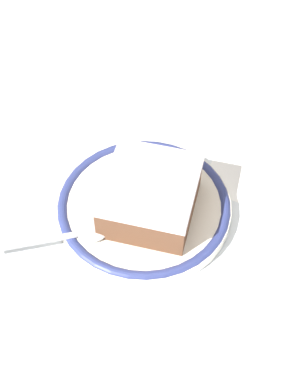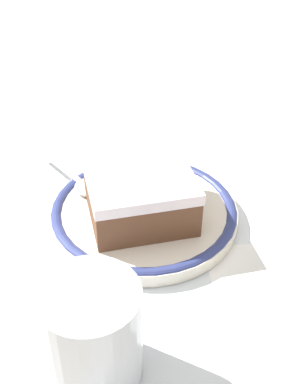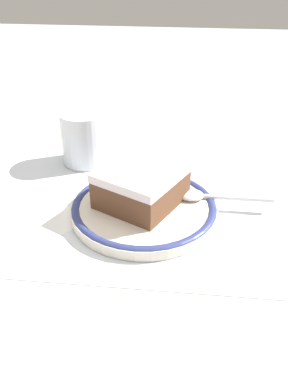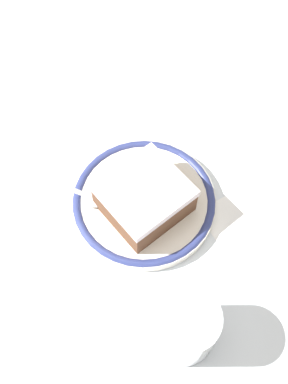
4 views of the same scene
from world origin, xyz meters
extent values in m
plane|color=#B7B2A8|center=(0.00, 0.00, 0.00)|extent=(2.40, 2.40, 0.00)
cube|color=silver|center=(0.00, 0.00, 0.00)|extent=(0.47, 0.31, 0.00)
cylinder|color=silver|center=(0.01, 0.02, 0.01)|extent=(0.18, 0.18, 0.01)
torus|color=navy|center=(0.01, 0.02, 0.01)|extent=(0.18, 0.18, 0.01)
cube|color=brown|center=(0.01, 0.02, 0.03)|extent=(0.12, 0.12, 0.04)
cube|color=white|center=(0.01, 0.02, 0.06)|extent=(0.12, 0.13, 0.01)
ellipsoid|color=silver|center=(-0.05, 0.00, 0.02)|extent=(0.03, 0.03, 0.01)
cylinder|color=silver|center=(-0.11, 0.00, 0.02)|extent=(0.09, 0.01, 0.01)
cylinder|color=silver|center=(0.11, -0.11, 0.04)|extent=(0.07, 0.07, 0.08)
cylinder|color=silver|center=(0.11, -0.11, 0.01)|extent=(0.06, 0.06, 0.02)
cube|color=white|center=(0.15, 0.07, 0.00)|extent=(0.16, 0.17, 0.00)
camera|label=1|loc=(-0.07, -0.32, 0.48)|focal=52.07mm
camera|label=2|loc=(0.29, -0.22, 0.31)|focal=45.52mm
camera|label=3|loc=(-0.04, 0.47, 0.31)|focal=40.20mm
camera|label=4|loc=(0.12, -0.23, 0.55)|focal=44.43mm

